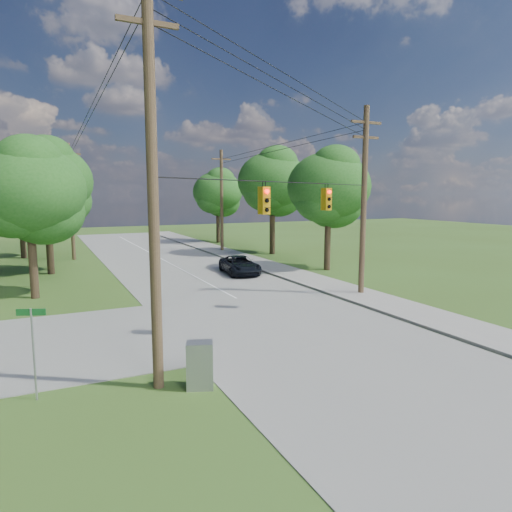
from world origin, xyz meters
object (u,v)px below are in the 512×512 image
pole_ne (364,199)px  pole_north_e (222,200)px  pole_sw (152,176)px  pole_north_w (71,201)px  car_main_north (240,265)px  control_cabinet (200,365)px

pole_ne → pole_north_e: size_ratio=1.05×
pole_sw → pole_north_e: size_ratio=1.20×
pole_sw → pole_ne: pole_sw is taller
pole_sw → pole_north_e: bearing=65.5°
pole_north_w → car_main_north: 17.12m
pole_north_e → pole_north_w: 13.90m
pole_north_e → control_cabinet: size_ratio=7.08×
pole_north_e → pole_north_w: (-13.90, 0.00, 0.00)m
pole_north_w → control_cabinet: pole_north_w is taller
pole_sw → pole_north_e: (13.50, 29.60, -1.10)m
car_main_north → control_cabinet: 19.31m
pole_north_w → control_cabinet: bearing=-87.2°
pole_sw → pole_north_w: 29.62m
car_main_north → pole_sw: bearing=-114.2°
pole_north_e → car_main_north: (-3.67, -12.98, -4.46)m
pole_north_e → control_cabinet: bearing=-112.3°
pole_sw → car_main_north: (9.83, 16.62, -5.56)m
pole_north_w → control_cabinet: 30.56m
pole_ne → car_main_north: size_ratio=2.28×
pole_sw → pole_north_e: 32.55m
pole_ne → pole_north_w: 26.03m
control_cabinet → pole_sw: bearing=171.3°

